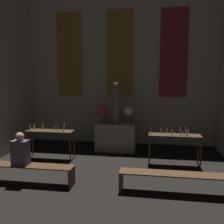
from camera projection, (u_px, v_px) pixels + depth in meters
wall_back at (120, 69)px, 8.91m from camera, size 6.85×0.16×5.35m
altar at (116, 137)px, 8.20m from camera, size 1.28×0.73×0.90m
statue at (116, 104)px, 8.07m from camera, size 0.27×0.27×1.33m
flower_vase_left at (103, 112)px, 8.17m from camera, size 0.32×0.32×0.58m
flower_vase_right at (129, 112)px, 8.03m from camera, size 0.32×0.32×0.58m
candle_rack_left at (50, 134)px, 7.30m from camera, size 1.38×0.43×1.04m
candle_rack_right at (174, 139)px, 6.74m from camera, size 1.38×0.43×1.04m
pew_back_left at (21, 169)px, 5.60m from camera, size 2.44×0.36×0.42m
pew_back_right at (179, 178)px, 5.06m from camera, size 2.44×0.36×0.42m
person_seated at (20, 151)px, 5.55m from camera, size 0.36×0.24×0.74m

